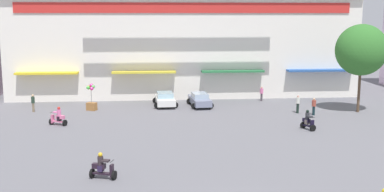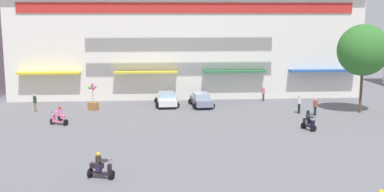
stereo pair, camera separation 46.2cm
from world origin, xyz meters
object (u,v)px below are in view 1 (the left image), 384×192
parked_car_1 (200,100)px  scooter_rider_3 (58,118)px  scooter_rider_5 (308,122)px  pedestrian_3 (314,105)px  pedestrian_0 (298,103)px  pedestrian_2 (262,93)px  plaza_tree_1 (361,50)px  pedestrian_1 (33,102)px  parked_car_0 (165,99)px  scooter_rider_2 (102,168)px  balloon_vendor_cart (91,99)px

parked_car_1 → scooter_rider_3: 14.36m
scooter_rider_5 → pedestrian_3: 5.82m
pedestrian_0 → pedestrian_2: pedestrian_0 is taller
plaza_tree_1 → pedestrian_2: 11.21m
parked_car_1 → pedestrian_1: bearing=-175.1°
pedestrian_0 → pedestrian_1: size_ratio=1.00×
parked_car_1 → scooter_rider_5: scooter_rider_5 is taller
scooter_rider_3 → pedestrian_3: pedestrian_3 is taller
pedestrian_2 → pedestrian_0: bearing=-73.9°
parked_car_0 → scooter_rider_3: (-9.04, -7.76, -0.05)m
pedestrian_3 → pedestrian_1: bearing=171.8°
plaza_tree_1 → scooter_rider_2: plaza_tree_1 is taller
pedestrian_0 → pedestrian_2: bearing=106.1°
parked_car_0 → plaza_tree_1: bearing=-14.6°
scooter_rider_2 → plaza_tree_1: bearing=36.8°
scooter_rider_5 → balloon_vendor_cart: 20.32m
parked_car_1 → pedestrian_3: pedestrian_3 is taller
scooter_rider_2 → pedestrian_3: size_ratio=0.98×
pedestrian_0 → balloon_vendor_cart: 19.43m
scooter_rider_3 → pedestrian_2: bearing=26.4°
plaza_tree_1 → scooter_rider_2: (-22.06, -16.50, -5.18)m
scooter_rider_3 → pedestrian_1: (-3.36, 5.76, 0.32)m
plaza_tree_1 → pedestrian_2: plaza_tree_1 is taller
pedestrian_1 → plaza_tree_1: bearing=-5.0°
pedestrian_1 → balloon_vendor_cart: (5.34, 0.31, 0.09)m
parked_car_1 → balloon_vendor_cart: balloon_vendor_cart is taller
parked_car_1 → pedestrian_2: pedestrian_2 is taller
pedestrian_0 → pedestrian_1: bearing=173.8°
plaza_tree_1 → balloon_vendor_cart: size_ratio=3.17×
pedestrian_2 → balloon_vendor_cart: (-17.32, -3.51, 0.20)m
plaza_tree_1 → pedestrian_2: bearing=139.7°
pedestrian_3 → scooter_rider_2: bearing=-138.4°
parked_car_1 → scooter_rider_5: size_ratio=2.74×
pedestrian_0 → pedestrian_2: (-1.88, 6.50, -0.09)m
parked_car_0 → pedestrian_0: bearing=-21.1°
pedestrian_1 → pedestrian_3: bearing=-8.2°
parked_car_1 → pedestrian_3: bearing=-27.0°
pedestrian_3 → balloon_vendor_cart: 20.76m
pedestrian_3 → balloon_vendor_cart: (-20.38, 3.99, 0.16)m
parked_car_0 → balloon_vendor_cart: balloon_vendor_cart is taller
scooter_rider_3 → pedestrian_0: (21.18, 3.08, 0.30)m
parked_car_0 → scooter_rider_5: scooter_rider_5 is taller
parked_car_1 → pedestrian_1: pedestrian_1 is taller
scooter_rider_2 → pedestrian_1: (-8.27, 19.18, 0.33)m
scooter_rider_2 → pedestrian_0: pedestrian_0 is taller
parked_car_0 → pedestrian_3: (13.31, -5.68, 0.20)m
balloon_vendor_cart → scooter_rider_3: bearing=-108.0°
parked_car_0 → pedestrian_3: pedestrian_3 is taller
plaza_tree_1 → parked_car_1: plaza_tree_1 is taller
scooter_rider_5 → pedestrian_3: (2.32, 5.33, 0.23)m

